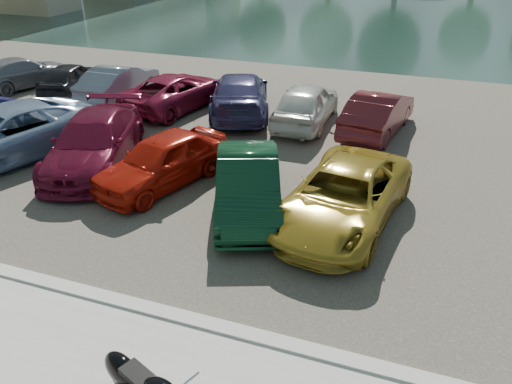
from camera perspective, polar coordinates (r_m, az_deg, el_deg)
kerb at (r=9.00m, az=-4.99°, el=-15.06°), size 60.00×0.30×0.14m
parking_lot at (r=16.38m, az=7.95°, el=5.76°), size 60.00×18.00×0.04m
river at (r=44.42m, az=16.57°, el=19.20°), size 120.00×40.00×0.00m
car_2 at (r=16.44m, az=-26.64°, el=5.97°), size 4.38×6.05×1.53m
car_3 at (r=14.99m, az=-18.03°, el=5.46°), size 3.40×5.31×1.43m
car_4 at (r=13.42m, az=-10.70°, el=3.56°), size 2.78×4.31×1.36m
car_5 at (r=11.93m, az=-0.94°, el=0.83°), size 2.86×4.43×1.38m
car_6 at (r=11.63m, az=9.99°, el=-0.47°), size 2.91×5.14×1.35m
car_7 at (r=23.97m, az=-25.25°, el=12.27°), size 2.87×4.60×1.24m
car_8 at (r=22.37m, az=-20.42°, el=12.17°), size 2.12×3.83×1.23m
car_9 at (r=20.83m, az=-15.39°, el=11.99°), size 1.47×4.13×1.36m
car_10 at (r=19.36m, az=-9.10°, el=11.33°), size 3.02×4.97×1.29m
car_11 at (r=18.52m, az=-1.86°, el=11.17°), size 3.65×5.45×1.47m
car_12 at (r=17.57m, az=5.74°, el=10.04°), size 1.73×4.24×1.44m
car_13 at (r=17.15m, az=13.76°, el=8.79°), size 2.10×4.35×1.38m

